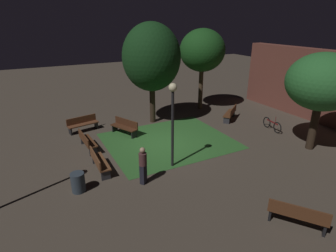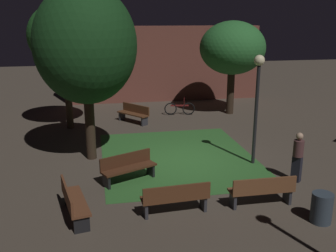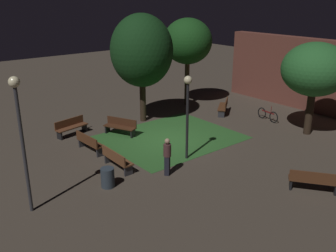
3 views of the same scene
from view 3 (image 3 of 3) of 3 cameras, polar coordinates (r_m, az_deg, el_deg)
name	(u,v)px [view 3 (image 3 of 3)]	position (r m, az deg, el deg)	size (l,w,h in m)	color
ground_plane	(167,140)	(19.29, -0.09, -2.20)	(60.00, 60.00, 0.00)	#473D33
grass_lawn	(171,137)	(19.70, 0.41, -1.71)	(5.54, 6.61, 0.01)	#2D6028
bench_front_right	(89,142)	(18.16, -11.86, -2.43)	(1.83, 0.59, 0.88)	#512D19
bench_near_trees	(116,159)	(16.19, -7.84, -4.95)	(1.80, 0.49, 0.88)	brown
bench_front_left	(121,126)	(20.09, -7.22, 0.00)	(1.84, 1.19, 0.88)	#422314
bench_by_lamp	(314,180)	(15.30, 21.23, -7.70)	(1.74, 1.45, 0.88)	#512D19
bench_back_row	(224,106)	(23.69, 8.47, 2.98)	(1.48, 1.72, 0.88)	#512D19
bench_lawn_edge	(71,126)	(20.53, -14.51, -0.05)	(0.83, 1.86, 0.88)	brown
tree_back_right	(142,51)	(21.38, -4.01, 11.29)	(3.53, 3.53, 6.15)	#2D2116
tree_near_wall	(188,42)	(24.80, 3.00, 12.67)	(3.16, 3.16, 5.69)	#423021
tree_back_left	(315,70)	(20.68, 21.43, 7.95)	(3.39, 3.39, 4.86)	#2D2116
lamp_post_plaza_east	(188,102)	(16.36, 2.99, 3.63)	(0.36, 0.36, 3.83)	black
lamp_post_near_wall	(20,124)	(12.89, -21.57, 0.34)	(0.36, 0.36, 4.74)	#333338
trash_bin	(108,178)	(14.86, -9.15, -7.73)	(0.53, 0.53, 0.78)	#2D3842
bicycle	(268,115)	(23.00, 14.90, 1.66)	(1.61, 0.30, 0.93)	black
pedestrian	(167,156)	(15.42, -0.11, -4.55)	(0.33, 0.34, 1.61)	black
building_wall_backdrop	(307,74)	(25.77, 20.32, 7.39)	(11.75, 0.80, 4.51)	brown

